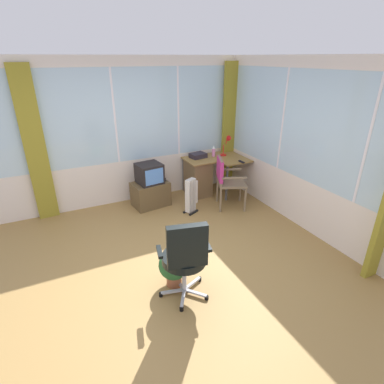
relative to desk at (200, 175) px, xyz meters
The scene contains 15 objects.
ground 2.49m from the desk, 127.58° to the right, with size 5.78×5.55×0.06m, color olive.
north_window_panel 1.78m from the desk, 166.46° to the left, with size 4.78×0.07×2.59m.
east_window_panel 2.33m from the desk, 64.57° to the right, with size 0.07×4.55×2.59m.
curtain_north_left 2.95m from the desk, behind, with size 0.32×0.07×2.49m, color olive.
curtain_corner 1.19m from the desk, 16.16° to the left, with size 0.32×0.07×2.49m, color olive.
desk is the anchor object (origin of this frame).
desk_lamp 0.87m from the desk, ahead, with size 0.22×0.19×0.42m.
tv_remote 0.87m from the desk, 39.08° to the right, with size 0.04×0.15×0.02m, color black.
spray_bottle 0.56m from the desk, 10.25° to the left, with size 0.06×0.06×0.22m.
paper_tray 0.40m from the desk, 84.32° to the left, with size 0.30×0.23×0.09m, color #2B242C.
wooden_armchair 0.76m from the desk, 79.42° to the right, with size 0.63×0.63×0.94m.
office_chair 2.94m from the desk, 120.31° to the right, with size 0.62×0.58×1.02m.
tv_on_stand 1.07m from the desk, behind, with size 0.69×0.52×0.81m.
space_heater 0.82m from the desk, 127.51° to the right, with size 0.29×0.25×0.64m.
potted_plant 2.73m from the desk, 123.53° to the right, with size 0.36×0.36×0.47m.
Camera 1 is at (-1.10, -3.06, 2.56)m, focal length 28.33 mm.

